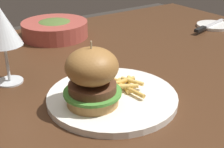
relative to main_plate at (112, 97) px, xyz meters
The scene contains 8 objects.
dining_table 0.19m from the main_plate, 71.86° to the left, with size 1.43×0.88×0.74m.
main_plate is the anchor object (origin of this frame).
burger_sandwich 0.08m from the main_plate, behind, with size 0.11×0.11×0.13m.
fries_pile 0.04m from the main_plate, ahead, with size 0.08×0.13×0.02m.
wine_glass 0.28m from the main_plate, 126.14° to the left, with size 0.08×0.08×0.18m.
bread_plate 0.65m from the main_plate, 20.85° to the left, with size 0.12×0.12×0.01m, color white.
table_knife 0.61m from the main_plate, 21.45° to the left, with size 0.21×0.06×0.01m.
soup_bowl 0.46m from the main_plate, 79.65° to the left, with size 0.22×0.22×0.06m.
Camera 1 is at (-0.38, -0.64, 1.07)m, focal length 50.00 mm.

